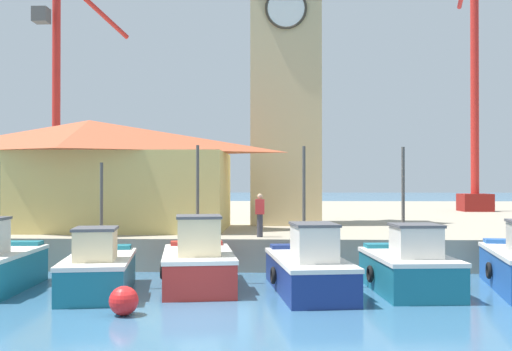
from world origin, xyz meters
name	(u,v)px	position (x,y,z in m)	size (l,w,h in m)	color
ground_plane	(192,317)	(0.00, 0.00, 0.00)	(300.00, 300.00, 0.00)	#386689
quay_wharf	(247,220)	(0.00, 26.99, 0.60)	(120.00, 40.00, 1.19)	#9E937F
fishing_boat_mid_left	(99,270)	(-3.16, 2.93, 0.68)	(2.56, 4.67, 3.85)	#196B7F
fishing_boat_center	(198,263)	(-0.37, 3.92, 0.75)	(2.80, 4.80, 4.43)	#AD2823
fishing_boat_mid_right	(308,269)	(3.00, 3.27, 0.70)	(2.65, 5.38, 4.36)	navy
fishing_boat_right_inner	(409,268)	(5.97, 3.45, 0.71)	(2.46, 4.33, 4.33)	#196B7F
clock_tower	(286,67)	(2.48, 14.87, 8.86)	(3.82, 3.82, 16.18)	tan
warehouse_left	(89,173)	(-6.05, 11.13, 3.61)	(12.21, 5.62, 4.72)	tan
port_crane_near	(58,123)	(-13.14, 26.56, 7.28)	(4.77, 7.69, 16.72)	maroon
port_crane_far	(474,101)	(15.72, 27.46, 8.82)	(2.58, 9.93, 19.08)	maroon
mooring_buoy	(124,301)	(-1.68, 0.08, 0.36)	(0.72, 0.72, 0.72)	red
dock_worker_near_tower	(260,214)	(1.43, 7.92, 2.04)	(0.34, 0.22, 1.62)	#33333D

